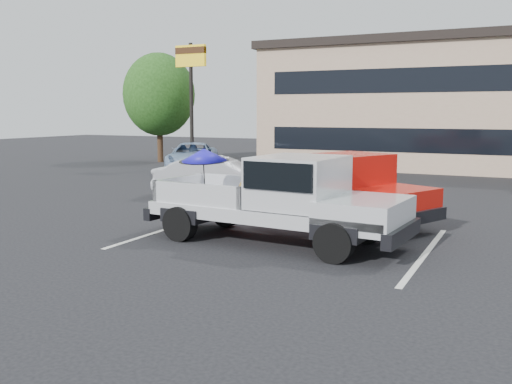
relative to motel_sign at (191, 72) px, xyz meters
The scene contains 10 objects.
ground 17.82m from the motel_sign, 54.46° to the right, with size 90.00×90.00×0.00m, color black.
stripe_left 14.65m from the motel_sign, 59.74° to the right, with size 0.12×5.00×0.01m, color silver.
stripe_right 18.29m from the motel_sign, 42.71° to the right, with size 0.12×5.00×0.01m, color silver.
motel_building 13.96m from the motel_sign, 30.21° to the left, with size 20.40×8.40×6.30m.
motel_sign is the anchor object (origin of this frame).
tree_left 5.08m from the motel_sign, 143.13° to the left, with size 3.96×3.96×6.02m.
silver_pickup 16.47m from the motel_sign, 50.55° to the right, with size 5.83×2.46×2.06m.
red_pickup 14.80m from the motel_sign, 42.33° to the right, with size 5.62×3.91×1.76m.
silver_sedan 10.25m from the motel_sign, 52.55° to the right, with size 1.44×4.13×1.36m, color #AEAFB5.
blue_suv 4.05m from the motel_sign, 56.15° to the right, with size 2.24×4.85×1.35m, color #7F9ABD.
Camera 1 is at (4.79, -9.35, 2.79)m, focal length 40.00 mm.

